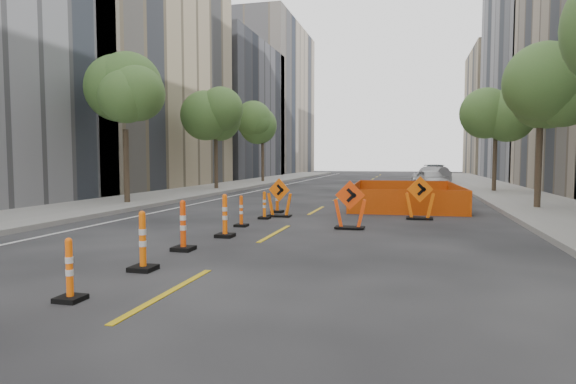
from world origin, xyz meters
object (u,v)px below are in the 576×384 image
(channelizer_2, at_px, (143,241))
(parked_car_near, at_px, (431,179))
(channelizer_4, at_px, (225,216))
(channelizer_5, at_px, (241,211))
(chevron_sign_right, at_px, (420,198))
(channelizer_3, at_px, (183,225))
(channelizer_1, at_px, (69,269))
(chevron_sign_left, at_px, (279,198))
(channelizer_7, at_px, (277,198))
(channelizer_6, at_px, (264,205))
(chevron_sign_center, at_px, (350,205))
(parked_car_mid, at_px, (432,176))
(parked_car_far, at_px, (435,173))

(channelizer_2, xyz_separation_m, parked_car_near, (6.06, 25.34, 0.12))
(channelizer_4, distance_m, channelizer_5, 1.96)
(channelizer_2, relative_size, chevron_sign_right, 0.76)
(channelizer_3, relative_size, parked_car_near, 0.29)
(channelizer_1, distance_m, chevron_sign_left, 10.41)
(channelizer_2, relative_size, parked_car_near, 0.28)
(channelizer_7, height_order, parked_car_near, parked_car_near)
(channelizer_6, distance_m, parked_car_near, 18.61)
(channelizer_6, distance_m, chevron_sign_right, 5.24)
(channelizer_7, distance_m, chevron_sign_center, 4.77)
(chevron_sign_left, bearing_deg, parked_car_mid, 87.81)
(channelizer_7, xyz_separation_m, chevron_sign_left, (0.42, -1.24, 0.12))
(chevron_sign_right, distance_m, parked_car_mid, 21.19)
(channelizer_7, bearing_deg, parked_car_mid, 72.31)
(channelizer_7, bearing_deg, chevron_sign_left, -71.13)
(chevron_sign_center, distance_m, parked_car_near, 19.44)
(channelizer_4, bearing_deg, parked_car_far, 77.98)
(channelizer_4, relative_size, chevron_sign_center, 0.80)
(parked_car_mid, height_order, parked_car_far, parked_car_far)
(channelizer_3, bearing_deg, channelizer_5, 90.39)
(channelizer_3, height_order, parked_car_far, parked_car_far)
(channelizer_6, relative_size, channelizer_7, 0.83)
(channelizer_1, relative_size, channelizer_4, 0.82)
(parked_car_near, bearing_deg, channelizer_7, -127.05)
(channelizer_1, height_order, channelizer_7, channelizer_7)
(channelizer_5, relative_size, chevron_sign_left, 0.69)
(channelizer_2, bearing_deg, parked_car_far, 79.17)
(channelizer_1, bearing_deg, channelizer_7, 90.68)
(channelizer_6, xyz_separation_m, chevron_sign_right, (5.10, 1.15, 0.26))
(chevron_sign_left, xyz_separation_m, parked_car_far, (6.55, 27.24, 0.08))
(channelizer_4, bearing_deg, parked_car_near, 74.36)
(chevron_sign_center, height_order, parked_car_near, chevron_sign_center)
(parked_car_near, relative_size, parked_car_far, 0.75)
(chevron_sign_left, distance_m, parked_car_far, 28.02)
(channelizer_3, bearing_deg, channelizer_2, -85.16)
(parked_car_mid, bearing_deg, channelizer_4, -79.19)
(channelizer_1, height_order, parked_car_near, parked_car_near)
(channelizer_2, distance_m, channelizer_4, 3.88)
(channelizer_1, distance_m, chevron_sign_right, 11.97)
(channelizer_5, height_order, channelizer_6, channelizer_5)
(channelizer_7, distance_m, chevron_sign_left, 1.32)
(channelizer_5, xyz_separation_m, chevron_sign_center, (3.22, 0.32, 0.24))
(chevron_sign_right, distance_m, parked_car_far, 26.85)
(chevron_sign_left, bearing_deg, channelizer_2, -78.40)
(channelizer_2, bearing_deg, chevron_sign_right, 60.48)
(channelizer_1, height_order, chevron_sign_left, chevron_sign_left)
(channelizer_7, distance_m, chevron_sign_right, 5.25)
(channelizer_4, xyz_separation_m, channelizer_5, (-0.25, 1.94, -0.09))
(channelizer_1, distance_m, parked_car_near, 27.95)
(chevron_sign_right, bearing_deg, channelizer_1, -128.36)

